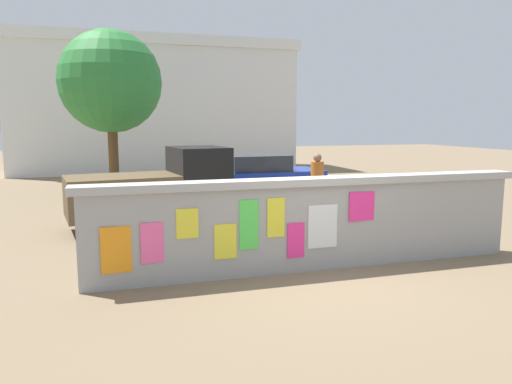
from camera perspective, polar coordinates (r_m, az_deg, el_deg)
ground at (r=15.77m, az=-4.94°, el=-0.66°), size 60.00×60.00×0.00m
poster_wall at (r=8.10m, az=6.83°, el=-3.55°), size 7.62×0.42×1.54m
auto_rickshaw_truck at (r=11.40m, az=-11.47°, el=0.34°), size 3.78×2.00×1.85m
car_parked at (r=15.53m, az=0.55°, el=1.95°), size 3.86×1.85×1.40m
motorcycle at (r=10.85m, az=7.15°, el=-2.30°), size 1.88×0.67×0.87m
bicycle_near at (r=11.37m, az=16.71°, el=-2.61°), size 1.69×0.48×0.95m
person_walking at (r=12.87m, az=7.20°, el=1.71°), size 0.41×0.41×1.62m
tree_roadside at (r=17.48m, az=-16.75°, el=12.28°), size 3.45×3.45×5.51m
building_background at (r=25.32m, az=-11.65°, el=9.93°), size 13.84×4.43×6.45m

